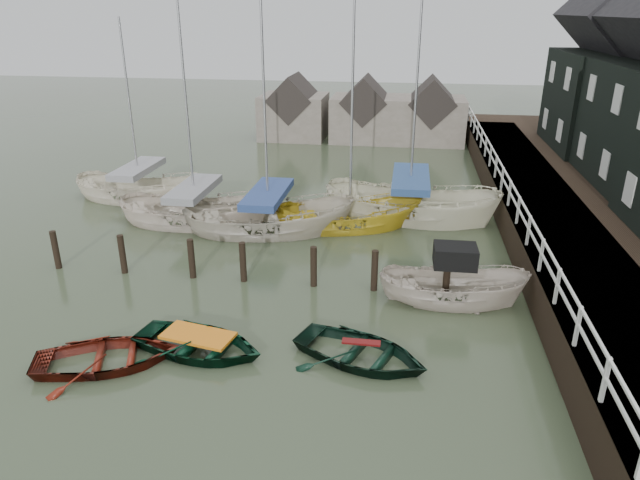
% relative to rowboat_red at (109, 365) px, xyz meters
% --- Properties ---
extents(ground, '(120.00, 120.00, 0.00)m').
position_rel_rowboat_red_xyz_m(ground, '(3.32, 2.29, 0.00)').
color(ground, '#333C26').
rests_on(ground, ground).
extents(pier, '(3.04, 32.00, 2.70)m').
position_rel_rowboat_red_xyz_m(pier, '(12.80, 12.29, 0.71)').
color(pier, black).
rests_on(pier, ground).
extents(mooring_pilings, '(13.72, 0.22, 1.80)m').
position_rel_rowboat_red_xyz_m(mooring_pilings, '(2.21, 5.29, 0.50)').
color(mooring_pilings, black).
rests_on(mooring_pilings, ground).
extents(far_sheds, '(14.00, 4.08, 4.39)m').
position_rel_rowboat_red_xyz_m(far_sheds, '(4.16, 28.29, 1.86)').
color(far_sheds, '#665B51').
rests_on(far_sheds, ground).
extents(rowboat_red, '(4.33, 3.73, 0.75)m').
position_rel_rowboat_red_xyz_m(rowboat_red, '(0.00, 0.00, 0.00)').
color(rowboat_red, '#5C170D').
rests_on(rowboat_red, ground).
extents(rowboat_green, '(4.09, 3.27, 0.76)m').
position_rel_rowboat_red_xyz_m(rowboat_green, '(2.12, 0.93, 0.00)').
color(rowboat_green, black).
rests_on(rowboat_green, ground).
extents(rowboat_dkgreen, '(4.32, 3.72, 0.75)m').
position_rel_rowboat_red_xyz_m(rowboat_dkgreen, '(6.45, 1.20, 0.00)').
color(rowboat_dkgreen, black).
rests_on(rowboat_dkgreen, ground).
extents(motorboat, '(4.61, 1.82, 2.73)m').
position_rel_rowboat_red_xyz_m(motorboat, '(8.99, 4.79, 0.09)').
color(motorboat, beige).
rests_on(motorboat, ground).
extents(sailboat_a, '(6.77, 2.72, 10.44)m').
position_rel_rowboat_red_xyz_m(sailboat_a, '(-1.43, 10.39, 0.06)').
color(sailboat_a, beige).
rests_on(sailboat_a, ground).
extents(sailboat_b, '(7.38, 3.86, 10.82)m').
position_rel_rowboat_red_xyz_m(sailboat_b, '(1.87, 9.95, 0.06)').
color(sailboat_b, beige).
rests_on(sailboat_b, ground).
extents(sailboat_c, '(6.61, 3.96, 11.08)m').
position_rel_rowboat_red_xyz_m(sailboat_c, '(5.13, 11.00, 0.01)').
color(sailboat_c, gold).
rests_on(sailboat_c, ground).
extents(sailboat_d, '(8.24, 4.56, 12.90)m').
position_rel_rowboat_red_xyz_m(sailboat_d, '(7.58, 12.52, 0.06)').
color(sailboat_d, silver).
rests_on(sailboat_d, ground).
extents(sailboat_e, '(6.80, 3.01, 9.53)m').
position_rel_rowboat_red_xyz_m(sailboat_e, '(-5.24, 13.16, 0.06)').
color(sailboat_e, silver).
rests_on(sailboat_e, ground).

